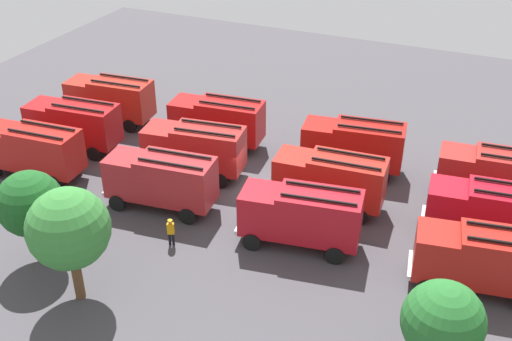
{
  "coord_description": "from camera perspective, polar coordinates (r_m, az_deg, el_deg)",
  "views": [
    {
      "loc": [
        -14.65,
        33.31,
        22.82
      ],
      "look_at": [
        0.0,
        0.0,
        1.4
      ],
      "focal_mm": 44.06,
      "sensor_mm": 36.0,
      "label": 1
    }
  ],
  "objects": [
    {
      "name": "ground_plane",
      "position": [
        42.95,
        0.0,
        -1.61
      ],
      "size": [
        66.58,
        66.58,
        0.0
      ],
      "primitive_type": "plane",
      "color": "#423F44"
    },
    {
      "name": "fire_truck_0",
      "position": [
        43.17,
        20.84,
        -0.31
      ],
      "size": [
        7.38,
        3.25,
        3.88
      ],
      "rotation": [
        0.0,
        0.0,
        0.09
      ],
      "color": "maroon",
      "rests_on": "ground"
    },
    {
      "name": "fire_truck_1",
      "position": [
        44.48,
        8.84,
        2.41
      ],
      "size": [
        7.46,
        3.54,
        3.88
      ],
      "rotation": [
        0.0,
        0.0,
        0.14
      ],
      "color": "#A41510",
      "rests_on": "ground"
    },
    {
      "name": "fire_truck_2",
      "position": [
        47.49,
        -3.53,
        4.62
      ],
      "size": [
        7.4,
        3.31,
        3.88
      ],
      "rotation": [
        0.0,
        0.0,
        0.1
      ],
      "color": "#A61212",
      "rests_on": "ground"
    },
    {
      "name": "fire_truck_3",
      "position": [
        52.41,
        -13.09,
        6.44
      ],
      "size": [
        7.39,
        3.27,
        3.88
      ],
      "rotation": [
        0.0,
        0.0,
        0.09
      ],
      "color": "#A52116",
      "rests_on": "ground"
    },
    {
      "name": "fire_truck_4",
      "position": [
        39.26,
        20.39,
        -3.45
      ],
      "size": [
        7.43,
        3.4,
        3.88
      ],
      "rotation": [
        0.0,
        0.0,
        0.11
      ],
      "color": "#AE0F1D",
      "rests_on": "ground"
    },
    {
      "name": "fire_truck_5",
      "position": [
        40.15,
        6.76,
        -0.73
      ],
      "size": [
        7.36,
        3.18,
        3.88
      ],
      "rotation": [
        0.0,
        0.0,
        0.07
      ],
      "color": "#A92017",
      "rests_on": "ground"
    },
    {
      "name": "fire_truck_6",
      "position": [
        43.7,
        -5.61,
        2.1
      ],
      "size": [
        7.47,
        3.55,
        3.88
      ],
      "rotation": [
        0.0,
        0.0,
        0.14
      ],
      "color": "maroon",
      "rests_on": "ground"
    },
    {
      "name": "fire_truck_7",
      "position": [
        48.87,
        -16.24,
        4.18
      ],
      "size": [
        7.39,
        3.27,
        3.88
      ],
      "rotation": [
        0.0,
        0.0,
        0.09
      ],
      "color": "#A01112",
      "rests_on": "ground"
    },
    {
      "name": "fire_truck_8",
      "position": [
        35.32,
        19.96,
        -7.5
      ],
      "size": [
        7.49,
        3.65,
        3.88
      ],
      "rotation": [
        0.0,
        0.0,
        0.16
      ],
      "color": "#AA1A13",
      "rests_on": "ground"
    },
    {
      "name": "fire_truck_9",
      "position": [
        36.58,
        4.14,
        -4.01
      ],
      "size": [
        7.48,
        3.61,
        3.88
      ],
      "rotation": [
        0.0,
        0.0,
        0.15
      ],
      "color": "#AB121C",
      "rests_on": "ground"
    },
    {
      "name": "fire_truck_10",
      "position": [
        40.31,
        -8.6,
        -0.75
      ],
      "size": [
        7.42,
        3.37,
        3.88
      ],
      "rotation": [
        0.0,
        0.0,
        0.11
      ],
      "color": "maroon",
      "rests_on": "ground"
    },
    {
      "name": "fire_truck_11",
      "position": [
        45.97,
        -19.62,
        1.86
      ],
      "size": [
        7.36,
        3.19,
        3.88
      ],
      "rotation": [
        0.0,
        0.0,
        0.07
      ],
      "color": "#A81814",
      "rests_on": "ground"
    },
    {
      "name": "firefighter_0",
      "position": [
        41.44,
        -16.67,
        -2.78
      ],
      "size": [
        0.45,
        0.48,
        1.73
      ],
      "rotation": [
        0.0,
        0.0,
        3.83
      ],
      "color": "black",
      "rests_on": "ground"
    },
    {
      "name": "firefighter_1",
      "position": [
        37.48,
        -7.74,
        -5.46
      ],
      "size": [
        0.48,
        0.39,
        1.77
      ],
      "rotation": [
        0.0,
        0.0,
        5.12
      ],
      "color": "black",
      "rests_on": "ground"
    },
    {
      "name": "firefighter_2",
      "position": [
        57.43,
        -14.01,
        7.12
      ],
      "size": [
        0.44,
        0.28,
        1.63
      ],
      "rotation": [
        0.0,
        0.0,
        4.82
      ],
      "color": "black",
      "rests_on": "ground"
    },
    {
      "name": "tree_1",
      "position": [
        28.55,
        16.6,
        -13.02
      ],
      "size": [
        3.6,
        3.6,
        5.58
      ],
      "color": "brown",
      "rests_on": "ground"
    },
    {
      "name": "tree_2",
      "position": [
        32.8,
        -16.65,
        -5.11
      ],
      "size": [
        4.24,
        4.24,
        6.57
      ],
      "color": "brown",
      "rests_on": "ground"
    },
    {
      "name": "tree_3",
      "position": [
        36.48,
        -19.82,
        -2.87
      ],
      "size": [
        3.7,
        3.7,
        5.73
      ],
      "color": "brown",
      "rests_on": "ground"
    },
    {
      "name": "traffic_cone_0",
      "position": [
        40.24,
        0.87,
        -3.53
      ],
      "size": [
        0.44,
        0.44,
        0.63
      ],
      "primitive_type": "cone",
      "color": "#F2600C",
      "rests_on": "ground"
    },
    {
      "name": "traffic_cone_1",
      "position": [
        51.81,
        -3.71,
        4.67
      ],
      "size": [
        0.44,
        0.44,
        0.62
      ],
      "primitive_type": "cone",
      "color": "#F2600C",
      "rests_on": "ground"
    },
    {
      "name": "traffic_cone_2",
      "position": [
        34.46,
        18.87,
        -12.42
      ],
      "size": [
        0.39,
        0.39,
        0.56
      ],
      "primitive_type": "cone",
      "color": "#F2600C",
      "rests_on": "ground"
    }
  ]
}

